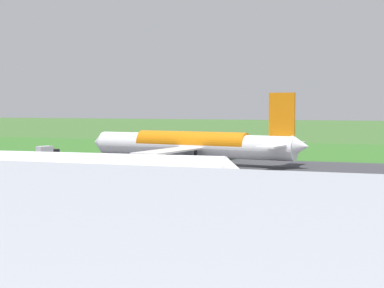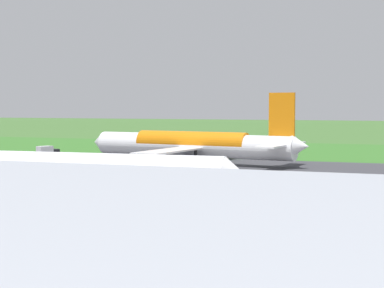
% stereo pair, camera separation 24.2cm
% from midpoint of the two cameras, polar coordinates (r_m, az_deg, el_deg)
% --- Properties ---
extents(ground_plane, '(800.00, 800.00, 0.00)m').
position_cam_midpoint_polar(ground_plane, '(137.07, 4.56, -1.98)').
color(ground_plane, '#3D662D').
extents(runway_asphalt, '(600.00, 30.21, 0.06)m').
position_cam_midpoint_polar(runway_asphalt, '(137.07, 4.56, -1.97)').
color(runway_asphalt, '#38383D').
rests_on(runway_asphalt, ground).
extents(apron_concrete, '(440.00, 110.00, 0.05)m').
position_cam_midpoint_polar(apron_concrete, '(93.95, -2.73, -4.54)').
color(apron_concrete, gray).
rests_on(apron_concrete, ground).
extents(grass_verge_foreground, '(600.00, 80.00, 0.04)m').
position_cam_midpoint_polar(grass_verge_foreground, '(179.70, 8.20, -0.67)').
color(grass_verge_foreground, '#346B27').
rests_on(grass_verge_foreground, ground).
extents(airliner_main, '(54.06, 44.40, 15.88)m').
position_cam_midpoint_polar(airliner_main, '(139.94, 0.19, -0.06)').
color(airliner_main, white).
rests_on(airliner_main, ground).
extents(airliner_parked_mid, '(49.21, 40.22, 14.37)m').
position_cam_midpoint_polar(airliner_parked_mid, '(94.97, -9.94, -2.13)').
color(airliner_parked_mid, white).
rests_on(airliner_parked_mid, ground).
extents(service_truck_baggage, '(4.32, 6.22, 2.65)m').
position_cam_midpoint_polar(service_truck_baggage, '(165.70, -13.00, -0.61)').
color(service_truck_baggage, black).
rests_on(service_truck_baggage, ground).
extents(no_stopping_sign, '(0.60, 0.10, 2.42)m').
position_cam_midpoint_polar(no_stopping_sign, '(179.30, 7.40, -0.21)').
color(no_stopping_sign, slate).
rests_on(no_stopping_sign, ground).
extents(traffic_cone_orange, '(0.40, 0.40, 0.55)m').
position_cam_midpoint_polar(traffic_cone_orange, '(181.36, 5.99, -0.53)').
color(traffic_cone_orange, orange).
rests_on(traffic_cone_orange, ground).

